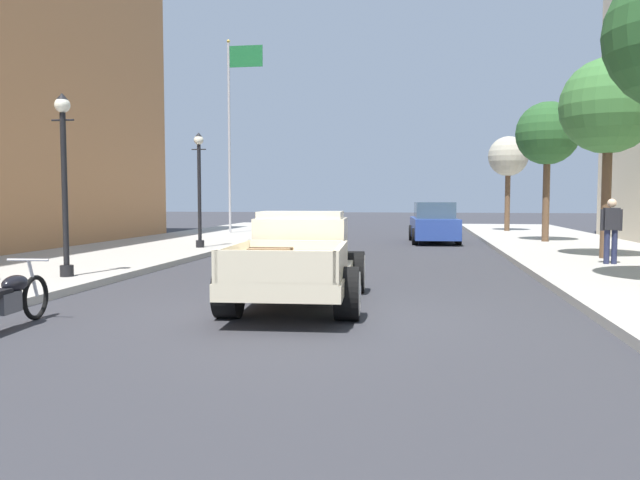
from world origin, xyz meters
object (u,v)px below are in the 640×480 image
(hotrod_truck_cream, at_px, (301,259))
(motorcycle_parked, at_px, (7,298))
(street_lamp_near, at_px, (64,171))
(pedestrian_sidewalk_right, at_px, (611,227))
(street_tree_second, at_px, (609,107))
(street_tree_third, at_px, (548,134))
(street_lamp_far, at_px, (199,181))
(street_tree_farthest, at_px, (508,157))
(car_background_blue, at_px, (434,224))
(flagpole, at_px, (234,115))

(hotrod_truck_cream, xyz_separation_m, motorcycle_parked, (-3.53, -2.98, -0.31))
(motorcycle_parked, height_order, street_lamp_near, street_lamp_near)
(pedestrian_sidewalk_right, distance_m, street_tree_second, 3.61)
(street_tree_second, height_order, street_tree_third, street_tree_second)
(street_lamp_far, height_order, street_tree_farthest, street_tree_farthest)
(pedestrian_sidewalk_right, distance_m, street_tree_farthest, 16.41)
(car_background_blue, distance_m, street_tree_farthest, 8.66)
(hotrod_truck_cream, height_order, street_lamp_far, street_lamp_far)
(street_lamp_far, bearing_deg, street_tree_second, -8.38)
(flagpole, distance_m, street_tree_farthest, 13.88)
(hotrod_truck_cream, xyz_separation_m, street_tree_second, (7.12, 7.60, 3.55))
(motorcycle_parked, distance_m, car_background_blue, 19.04)
(street_tree_second, xyz_separation_m, street_tree_third, (-0.30, 6.73, -0.07))
(motorcycle_parked, xyz_separation_m, pedestrian_sidewalk_right, (10.34, 8.97, 0.64))
(street_tree_second, distance_m, street_tree_third, 6.73)
(pedestrian_sidewalk_right, distance_m, flagpole, 18.94)
(flagpole, bearing_deg, motorcycle_parked, -81.34)
(motorcycle_parked, height_order, pedestrian_sidewalk_right, pedestrian_sidewalk_right)
(car_background_blue, relative_size, flagpole, 0.48)
(street_tree_second, bearing_deg, motorcycle_parked, -135.19)
(flagpole, relative_size, street_tree_third, 1.72)
(street_tree_farthest, bearing_deg, hotrod_truck_cream, -106.18)
(street_lamp_far, bearing_deg, car_background_blue, 35.45)
(hotrod_truck_cream, height_order, motorcycle_parked, hotrod_truck_cream)
(hotrod_truck_cream, distance_m, street_tree_farthest, 23.29)
(street_tree_second, bearing_deg, street_lamp_near, -153.86)
(hotrod_truck_cream, xyz_separation_m, street_tree_farthest, (6.43, 22.17, 3.12))
(hotrod_truck_cream, distance_m, car_background_blue, 15.27)
(street_lamp_near, xyz_separation_m, street_lamp_far, (0.07, 7.94, 0.00))
(pedestrian_sidewalk_right, height_order, street_tree_farthest, street_tree_farthest)
(car_background_blue, distance_m, flagpole, 11.13)
(car_background_blue, bearing_deg, motorcycle_parked, -108.82)
(motorcycle_parked, xyz_separation_m, street_lamp_near, (-1.82, 4.46, 1.94))
(car_background_blue, bearing_deg, street_tree_farthest, 61.80)
(motorcycle_parked, height_order, street_tree_third, street_tree_third)
(hotrod_truck_cream, height_order, pedestrian_sidewalk_right, pedestrian_sidewalk_right)
(car_background_blue, relative_size, street_lamp_far, 1.14)
(hotrod_truck_cream, relative_size, street_tree_farthest, 1.05)
(street_lamp_near, height_order, flagpole, flagpole)
(hotrod_truck_cream, distance_m, motorcycle_parked, 4.63)
(street_tree_third, relative_size, street_tree_farthest, 1.11)
(street_lamp_far, bearing_deg, flagpole, 99.52)
(street_lamp_near, bearing_deg, street_tree_second, 26.14)
(street_tree_farthest, bearing_deg, street_tree_second, -87.30)
(street_lamp_far, xyz_separation_m, street_tree_second, (12.40, -1.83, 1.92))
(street_lamp_near, distance_m, flagpole, 17.24)
(street_lamp_near, bearing_deg, street_lamp_far, 89.52)
(pedestrian_sidewalk_right, height_order, flagpole, flagpole)
(hotrod_truck_cream, bearing_deg, pedestrian_sidewalk_right, 41.34)
(car_background_blue, height_order, pedestrian_sidewalk_right, pedestrian_sidewalk_right)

